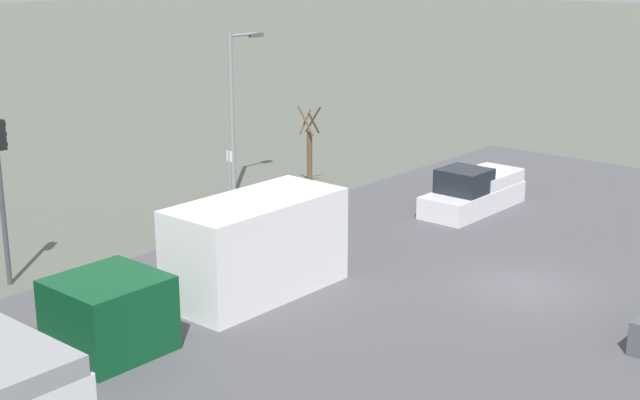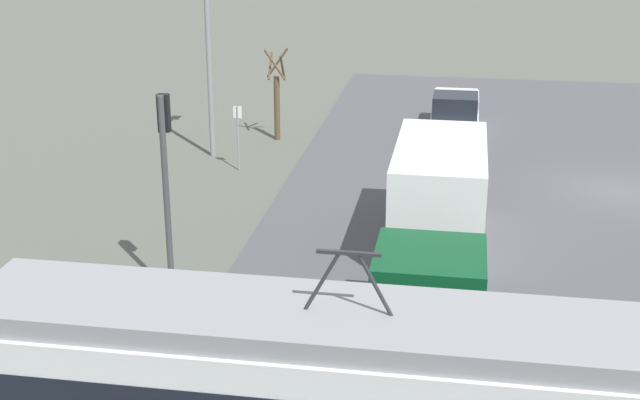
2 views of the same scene
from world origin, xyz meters
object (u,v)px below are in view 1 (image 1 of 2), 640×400
(box_truck, at_px, (225,261))
(pickup_truck, at_px, (472,194))
(traffic_light_pole, at_px, (2,180))
(street_lamp_near_crossing, at_px, (235,101))
(no_parking_sign, at_px, (230,174))
(street_tree, at_px, (310,152))

(box_truck, xyz_separation_m, pickup_truck, (-0.21, -13.59, -0.70))
(traffic_light_pole, bearing_deg, street_lamp_near_crossing, -79.07)
(no_parking_sign, bearing_deg, box_truck, 135.60)
(pickup_truck, height_order, street_lamp_near_crossing, street_lamp_near_crossing)
(box_truck, xyz_separation_m, traffic_light_pole, (6.71, 3.13, 1.98))
(street_lamp_near_crossing, bearing_deg, street_tree, -128.75)
(box_truck, relative_size, street_tree, 2.55)
(pickup_truck, relative_size, no_parking_sign, 2.12)
(street_tree, height_order, street_lamp_near_crossing, street_lamp_near_crossing)
(street_tree, bearing_deg, box_truck, 120.90)
(no_parking_sign, bearing_deg, street_tree, -97.01)
(box_truck, relative_size, street_lamp_near_crossing, 1.39)
(box_truck, bearing_deg, pickup_truck, -90.89)
(traffic_light_pole, bearing_deg, street_tree, -88.52)
(street_tree, relative_size, no_parking_sign, 1.56)
(traffic_light_pole, relative_size, street_tree, 1.40)
(traffic_light_pole, relative_size, street_lamp_near_crossing, 0.76)
(box_truck, bearing_deg, traffic_light_pole, 24.98)
(traffic_light_pole, xyz_separation_m, street_lamp_near_crossing, (2.41, -12.47, 0.66))
(pickup_truck, distance_m, street_tree, 7.57)
(box_truck, xyz_separation_m, street_tree, (7.10, -11.86, 0.26))
(box_truck, bearing_deg, street_lamp_near_crossing, -45.70)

